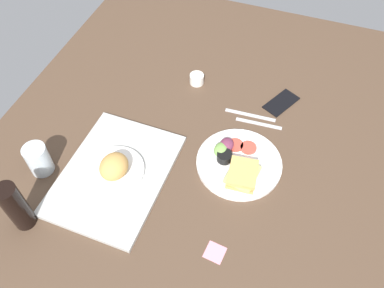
# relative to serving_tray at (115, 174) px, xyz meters

# --- Properties ---
(ground_plane) EXTENTS (1.90, 1.50, 0.03)m
(ground_plane) POSITION_rel_serving_tray_xyz_m (0.16, -0.24, -0.02)
(ground_plane) COLOR #4C3828
(serving_tray) EXTENTS (0.46, 0.34, 0.02)m
(serving_tray) POSITION_rel_serving_tray_xyz_m (0.00, 0.00, 0.00)
(serving_tray) COLOR #B2B2AD
(serving_tray) RESTS_ON ground_plane
(bread_plate_near) EXTENTS (0.19, 0.19, 0.08)m
(bread_plate_near) POSITION_rel_serving_tray_xyz_m (-0.00, -0.00, 0.04)
(bread_plate_near) COLOR white
(bread_plate_near) RESTS_ON serving_tray
(plate_with_salad) EXTENTS (0.29, 0.29, 0.05)m
(plate_with_salad) POSITION_rel_serving_tray_xyz_m (0.18, -0.37, 0.01)
(plate_with_salad) COLOR white
(plate_with_salad) RESTS_ON ground_plane
(drinking_glass) EXTENTS (0.08, 0.08, 0.11)m
(drinking_glass) POSITION_rel_serving_tray_xyz_m (-0.06, 0.24, 0.05)
(drinking_glass) COLOR silver
(drinking_glass) RESTS_ON ground_plane
(soda_bottle) EXTENTS (0.06, 0.06, 0.19)m
(soda_bottle) POSITION_rel_serving_tray_xyz_m (-0.24, 0.18, 0.09)
(soda_bottle) COLOR black
(soda_bottle) RESTS_ON ground_plane
(espresso_cup) EXTENTS (0.06, 0.06, 0.04)m
(espresso_cup) POSITION_rel_serving_tray_xyz_m (0.51, -0.11, 0.01)
(espresso_cup) COLOR silver
(espresso_cup) RESTS_ON ground_plane
(fork) EXTENTS (0.02, 0.17, 0.01)m
(fork) POSITION_rel_serving_tray_xyz_m (0.38, -0.39, -0.01)
(fork) COLOR #B7B7BC
(fork) RESTS_ON ground_plane
(knife) EXTENTS (0.02, 0.19, 0.01)m
(knife) POSITION_rel_serving_tray_xyz_m (0.41, -0.35, -0.01)
(knife) COLOR #B7B7BC
(knife) RESTS_ON ground_plane
(cell_phone) EXTENTS (0.16, 0.13, 0.01)m
(cell_phone) POSITION_rel_serving_tray_xyz_m (0.51, -0.45, -0.00)
(cell_phone) COLOR black
(cell_phone) RESTS_ON ground_plane
(sticky_note) EXTENTS (0.06, 0.06, 0.00)m
(sticky_note) POSITION_rel_serving_tray_xyz_m (-0.14, -0.39, -0.01)
(sticky_note) COLOR pink
(sticky_note) RESTS_ON ground_plane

